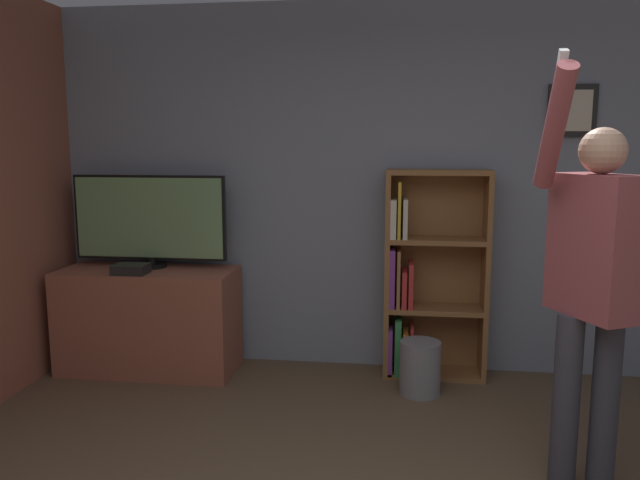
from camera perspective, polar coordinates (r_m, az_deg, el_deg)
The scene contains 7 objects.
wall_back at distance 4.65m, azimuth 5.29°, elevation 4.67°, with size 6.79×0.09×2.70m.
tv_ledge at distance 4.85m, azimuth -15.36°, elevation -7.08°, with size 1.29×0.53×0.77m.
television at distance 4.78m, azimuth -15.30°, elevation 1.79°, with size 1.15×0.22×0.69m.
game_console at distance 4.64m, azimuth -16.90°, elevation -2.56°, with size 0.24×0.17×0.07m.
bookshelf at distance 4.57m, azimuth 9.61°, elevation -3.62°, with size 0.73×0.28×1.51m.
person at distance 3.19m, azimuth 23.80°, elevation -3.05°, with size 0.58×0.58×2.08m.
waste_bin at distance 4.36m, azimuth 9.14°, elevation -11.46°, with size 0.28×0.28×0.37m.
Camera 1 is at (0.19, -1.73, 1.70)m, focal length 35.00 mm.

